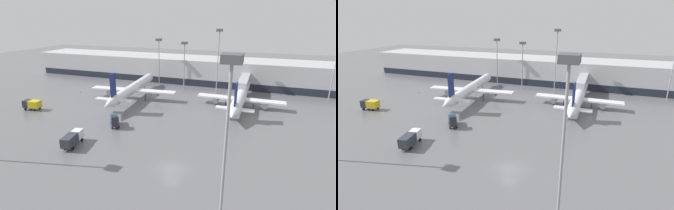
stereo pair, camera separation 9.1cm
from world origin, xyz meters
TOP-DOWN VIEW (x-y plane):
  - ground_plane at (0.00, 0.00)m, footprint 320.00×320.00m
  - terminal_building at (0.03, 61.91)m, footprint 160.00×31.10m
  - parked_jet_0 at (7.19, 36.13)m, footprint 23.54×34.02m
  - parked_jet_1 at (-23.82, 32.32)m, footprint 26.21×36.69m
  - service_truck_0 at (-17.93, 12.13)m, footprint 3.92×4.54m
  - service_truck_1 at (-20.56, 1.13)m, footprint 2.90×6.11m
  - service_truck_2 at (-44.52, 14.31)m, footprint 4.73×2.74m
  - traffic_cone_0 at (-43.12, 32.43)m, footprint 0.45×0.45m
  - apron_light_mast_1 at (-1.59, 48.60)m, footprint 1.80×1.80m
  - apron_light_mast_2 at (-12.79, 48.74)m, footprint 1.80×1.80m
  - apron_light_mast_5 at (-23.02, 51.46)m, footprint 1.80×1.80m
  - apron_light_mast_6 at (9.82, -12.32)m, footprint 1.80×1.80m

SIDE VIEW (x-z plane):
  - ground_plane at x=0.00m, z-range 0.00..0.00m
  - traffic_cone_0 at x=-43.12m, z-range 0.00..0.57m
  - service_truck_1 at x=-20.56m, z-range 0.30..2.81m
  - service_truck_0 at x=-17.93m, z-range 0.09..3.06m
  - service_truck_2 at x=-44.52m, z-range 0.31..2.90m
  - parked_jet_0 at x=7.19m, z-range -1.95..7.38m
  - parked_jet_1 at x=-23.82m, z-range -1.90..8.45m
  - terminal_building at x=0.03m, z-range 0.00..9.00m
  - apron_light_mast_2 at x=-12.79m, z-range 4.83..20.81m
  - apron_light_mast_5 at x=-23.02m, z-range 4.95..21.48m
  - apron_light_mast_1 at x=-1.59m, z-range 5.63..25.82m
  - apron_light_mast_6 at x=9.82m, z-range 5.71..26.37m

